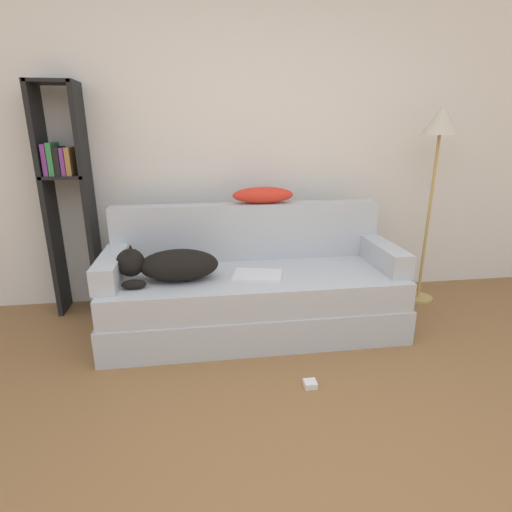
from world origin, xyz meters
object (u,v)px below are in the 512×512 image
Objects in this scene: dog at (169,265)px; bookshelf at (67,191)px; couch at (254,301)px; throw_pillow at (263,195)px; laptop at (258,275)px; power_adapter at (310,384)px; floor_lamp at (439,138)px.

dog is 1.08m from bookshelf.
couch is 0.81m from throw_pillow.
throw_pillow is 0.27× the size of bookshelf.
bookshelf is at bearing 172.27° from throw_pillow.
couch is at bearing 111.79° from laptop.
laptop is 0.66m from throw_pillow.
dog is at bearing -39.11° from bookshelf.
dog is at bearing 140.30° from power_adapter.
throw_pillow reaches higher than power_adapter.
floor_lamp is at bearing -4.36° from bookshelf.
throw_pillow is (0.11, 0.43, 0.48)m from laptop.
couch is 0.68m from dog.
bookshelf reaches higher than throw_pillow.
dog is at bearing -171.71° from couch.
floor_lamp reaches higher than dog.
power_adapter is (1.57, -1.29, -0.96)m from bookshelf.
power_adapter is (0.10, -1.09, -0.92)m from throw_pillow.
dog is at bearing -168.83° from floor_lamp.
dog is (-0.58, -0.08, 0.34)m from couch.
dog reaches higher than couch.
dog reaches higher than power_adapter.
throw_pillow is at bearing 179.28° from floor_lamp.
floor_lamp is (1.48, 0.41, 0.90)m from laptop.
dog is at bearing -166.41° from laptop.
bookshelf is (-1.47, 0.20, 0.03)m from throw_pillow.
bookshelf is at bearing 175.64° from floor_lamp.
laptop is (0.59, -0.00, -0.10)m from dog.
bookshelf is 2.25m from power_adapter.
laptop is 1.78m from floor_lamp.
couch is 1.20× the size of bookshelf.
dog is 2.26m from floor_lamp.
throw_pillow is (0.70, 0.43, 0.38)m from dog.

